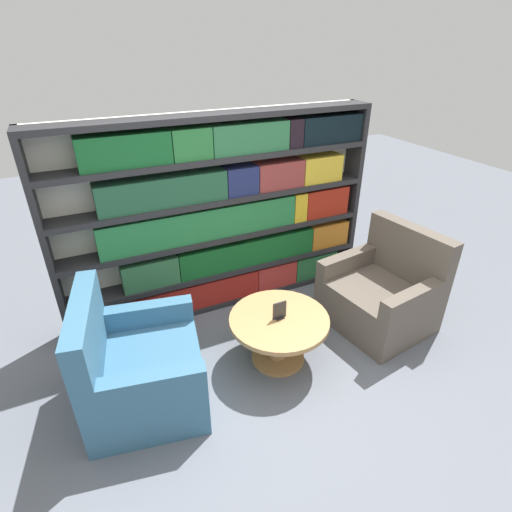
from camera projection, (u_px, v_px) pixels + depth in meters
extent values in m
plane|color=slate|center=(283.00, 383.00, 3.23)|extent=(14.00, 14.00, 0.00)
cube|color=silver|center=(216.00, 212.00, 3.90)|extent=(3.06, 0.05, 1.90)
cube|color=#262628|center=(47.00, 248.00, 3.24)|extent=(0.05, 0.30, 1.90)
cube|color=#262628|center=(349.00, 193.00, 4.36)|extent=(0.05, 0.30, 1.90)
cube|color=#262628|center=(224.00, 297.00, 4.25)|extent=(2.96, 0.30, 0.05)
cube|color=#262628|center=(223.00, 268.00, 4.07)|extent=(2.96, 0.30, 0.05)
cube|color=#262628|center=(221.00, 235.00, 3.89)|extent=(2.96, 0.30, 0.05)
cube|color=#262628|center=(219.00, 198.00, 3.71)|extent=(2.96, 0.30, 0.05)
cube|color=#262628|center=(217.00, 157.00, 3.52)|extent=(2.96, 0.30, 0.05)
cube|color=#262628|center=(215.00, 115.00, 3.35)|extent=(2.96, 0.30, 0.05)
cube|color=#B8332A|center=(110.00, 314.00, 3.72)|extent=(0.49, 0.20, 0.28)
cube|color=#A7221B|center=(199.00, 291.00, 4.05)|extent=(1.24, 0.20, 0.28)
cube|color=#B9322D|center=(274.00, 273.00, 4.37)|extent=(0.46, 0.20, 0.28)
cube|color=#276938|center=(313.00, 263.00, 4.55)|extent=(0.52, 0.20, 0.28)
cube|color=#326C42|center=(150.00, 272.00, 3.71)|extent=(0.51, 0.20, 0.27)
cube|color=#155B25|center=(247.00, 250.00, 4.08)|extent=(1.45, 0.20, 0.27)
cube|color=orange|center=(326.00, 233.00, 4.44)|extent=(0.45, 0.20, 0.27)
cube|color=#25763E|center=(202.00, 223.00, 3.71)|extent=(1.88, 0.20, 0.30)
cube|color=gold|center=(297.00, 205.00, 4.10)|extent=(0.14, 0.20, 0.30)
cube|color=#A32414|center=(323.00, 201.00, 4.22)|extent=(0.50, 0.20, 0.30)
cube|color=#225337|center=(163.00, 191.00, 3.42)|extent=(1.12, 0.20, 0.26)
cube|color=navy|center=(240.00, 180.00, 3.69)|extent=(0.31, 0.20, 0.26)
cube|color=brown|center=(278.00, 174.00, 3.84)|extent=(0.48, 0.20, 0.26)
cube|color=gold|center=(319.00, 168.00, 4.01)|extent=(0.44, 0.20, 0.26)
cube|color=#165627|center=(124.00, 150.00, 3.14)|extent=(0.72, 0.20, 0.26)
cube|color=#266B33|center=(190.00, 143.00, 3.34)|extent=(0.34, 0.20, 0.26)
cube|color=#2A673E|center=(249.00, 137.00, 3.54)|extent=(0.72, 0.20, 0.26)
cube|color=black|center=(292.00, 132.00, 3.70)|extent=(0.14, 0.20, 0.26)
cube|color=black|center=(328.00, 129.00, 3.85)|extent=(0.65, 0.20, 0.26)
cube|color=#386684|center=(147.00, 377.00, 3.00)|extent=(0.97, 1.03, 0.42)
cube|color=#386684|center=(87.00, 336.00, 2.70)|extent=(0.30, 0.90, 0.52)
cube|color=#386684|center=(154.00, 385.00, 2.54)|extent=(0.69, 0.24, 0.18)
cube|color=#386684|center=(150.00, 313.00, 3.20)|extent=(0.69, 0.24, 0.18)
cube|color=brown|center=(377.00, 304.00, 3.82)|extent=(0.93, 1.00, 0.42)
cube|color=brown|center=(409.00, 252.00, 3.75)|extent=(0.26, 0.90, 0.52)
cube|color=brown|center=(346.00, 262.00, 3.92)|extent=(0.69, 0.21, 0.18)
cube|color=brown|center=(412.00, 300.00, 3.36)|extent=(0.69, 0.21, 0.18)
cylinder|color=#AD7F4C|center=(278.00, 341.00, 3.38)|extent=(0.15, 0.15, 0.40)
cylinder|color=#AD7F4C|center=(278.00, 357.00, 3.47)|extent=(0.45, 0.45, 0.03)
cylinder|color=#AD7F4C|center=(279.00, 320.00, 3.27)|extent=(0.82, 0.82, 0.04)
cube|color=black|center=(279.00, 317.00, 3.26)|extent=(0.07, 0.06, 0.01)
cube|color=#2D2D2D|center=(279.00, 310.00, 3.22)|extent=(0.12, 0.01, 0.15)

